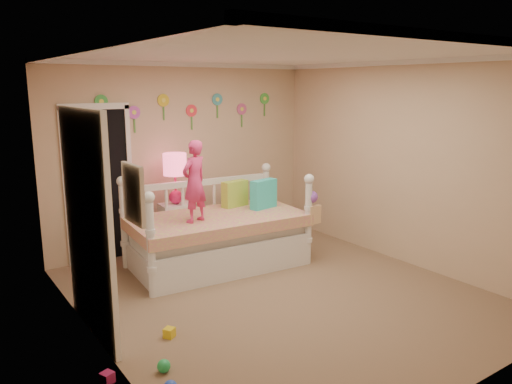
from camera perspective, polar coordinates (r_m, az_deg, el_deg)
floor at (r=5.70m, az=2.67°, el=-11.56°), size 4.00×4.50×0.01m
ceiling at (r=5.23m, az=2.95°, el=15.54°), size 4.00×4.50×0.01m
back_wall at (r=7.20m, az=-8.18°, el=4.10°), size 4.00×0.01×2.60m
left_wall at (r=4.41m, az=-18.29°, el=-1.40°), size 0.01×4.50×2.60m
right_wall at (r=6.70m, az=16.52°, el=3.14°), size 0.01×4.50×2.60m
crown_molding at (r=5.23m, az=2.95°, el=15.21°), size 4.00×4.50×0.06m
daybed at (r=6.37m, az=-4.47°, el=-3.26°), size 2.31×1.37×1.21m
pillow_turquoise at (r=6.65m, az=0.87°, el=-0.24°), size 0.40×0.20×0.39m
pillow_lime at (r=6.76m, az=-2.43°, el=-0.20°), size 0.39×0.19×0.35m
child at (r=5.97m, az=-7.08°, el=1.20°), size 0.42×0.34×0.99m
nightstand at (r=6.95m, az=-9.04°, el=-4.19°), size 0.45×0.36×0.71m
table_lamp at (r=6.77m, az=-9.27°, el=2.44°), size 0.31×0.31×0.69m
closet_doorway at (r=6.77m, az=-17.54°, el=0.89°), size 0.90×0.04×2.07m
flower_decals at (r=7.09m, az=-8.95°, el=9.16°), size 3.40×0.02×0.50m
mirror_closet at (r=4.76m, az=-18.68°, el=-3.56°), size 0.07×1.30×2.10m
wall_picture at (r=3.53m, az=-13.88°, el=-0.23°), size 0.05×0.34×0.42m
hanging_bag at (r=6.45m, az=6.48°, el=-1.90°), size 0.20×0.16×0.36m
toy_scatter at (r=4.54m, az=-12.32°, el=-17.61°), size 0.97×1.40×0.11m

